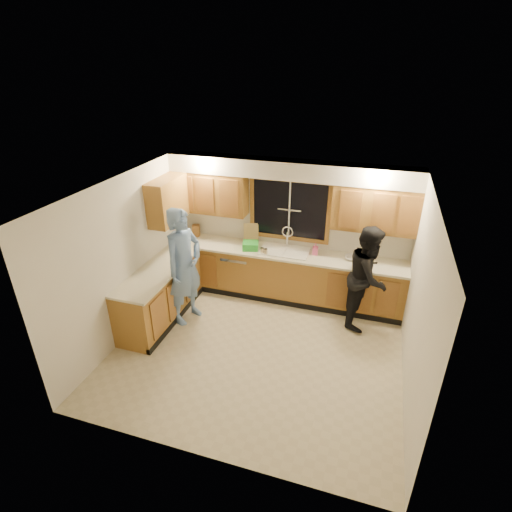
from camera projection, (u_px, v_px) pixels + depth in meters
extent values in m
plane|color=beige|center=(257.00, 350.00, 6.07)|extent=(4.20, 4.20, 0.00)
plane|color=silver|center=(258.00, 191.00, 4.94)|extent=(4.20, 4.20, 0.00)
plane|color=silver|center=(289.00, 228.00, 7.13)|extent=(4.20, 0.00, 4.20)
plane|color=silver|center=(126.00, 258.00, 6.07)|extent=(0.00, 3.80, 3.80)
plane|color=silver|center=(419.00, 304.00, 4.94)|extent=(0.00, 3.80, 3.80)
cube|color=#A16F2E|center=(283.00, 275.00, 7.23)|extent=(4.20, 0.60, 0.88)
cube|color=#A16F2E|center=(161.00, 295.00, 6.65)|extent=(0.60, 1.90, 0.88)
cube|color=#EEE7C8|center=(284.00, 253.00, 7.01)|extent=(4.20, 0.63, 0.04)
cube|color=#EEE7C8|center=(158.00, 271.00, 6.44)|extent=(0.63, 1.90, 0.04)
cube|color=#A16F2E|center=(210.00, 192.00, 7.11)|extent=(1.35, 0.33, 0.75)
cube|color=#A16F2E|center=(375.00, 209.00, 6.35)|extent=(1.35, 0.33, 0.75)
cube|color=#A16F2E|center=(168.00, 200.00, 6.72)|extent=(0.33, 0.90, 0.75)
cube|color=beige|center=(289.00, 169.00, 6.48)|extent=(4.20, 0.35, 0.30)
cube|color=black|center=(290.00, 210.00, 6.96)|extent=(1.30, 0.01, 1.00)
cube|color=#A16F2E|center=(291.00, 180.00, 6.71)|extent=(1.44, 0.03, 0.07)
cube|color=#A16F2E|center=(288.00, 238.00, 7.20)|extent=(1.44, 0.03, 0.07)
cube|color=#A16F2E|center=(252.00, 206.00, 7.14)|extent=(0.07, 0.03, 1.00)
cube|color=#A16F2E|center=(329.00, 214.00, 6.77)|extent=(0.07, 0.03, 1.00)
cube|color=white|center=(284.00, 251.00, 7.01)|extent=(0.86, 0.52, 0.03)
cube|color=white|center=(273.00, 254.00, 7.11)|extent=(0.38, 0.42, 0.18)
cube|color=white|center=(296.00, 257.00, 7.00)|extent=(0.38, 0.42, 0.18)
cylinder|color=silver|center=(287.00, 239.00, 7.12)|extent=(0.04, 0.04, 0.28)
torus|color=silver|center=(288.00, 232.00, 7.05)|extent=(0.21, 0.03, 0.21)
cube|color=white|center=(239.00, 270.00, 7.47)|extent=(0.60, 0.56, 0.82)
cube|color=white|center=(142.00, 313.00, 6.16)|extent=(0.58, 0.75, 0.90)
imported|color=#688CC5|center=(184.00, 267.00, 6.38)|extent=(0.66, 0.82, 1.97)
imported|color=black|center=(368.00, 277.00, 6.35)|extent=(0.78, 0.93, 1.71)
cube|color=#925D28|center=(196.00, 230.00, 7.58)|extent=(0.14, 0.12, 0.23)
cube|color=tan|center=(251.00, 233.00, 7.31)|extent=(0.28, 0.18, 0.35)
cube|color=green|center=(251.00, 246.00, 7.09)|extent=(0.33, 0.31, 0.13)
imported|color=#DA5389|center=(315.00, 249.00, 6.87)|extent=(0.10, 0.10, 0.21)
imported|color=silver|center=(352.00, 258.00, 6.74)|extent=(0.24, 0.24, 0.06)
cylinder|color=#BAAA8F|center=(262.00, 251.00, 6.91)|extent=(0.06, 0.06, 0.11)
cylinder|color=#BAAA8F|center=(266.00, 252.00, 6.88)|extent=(0.08, 0.08, 0.11)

